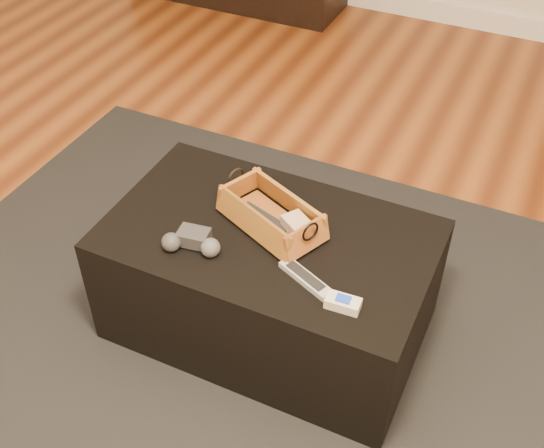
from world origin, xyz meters
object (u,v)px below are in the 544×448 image
at_px(silver_remote, 306,278).
at_px(wicker_basket, 271,215).
at_px(ottoman, 269,281).
at_px(tv_remote, 265,219).
at_px(game_controller, 192,242).
at_px(cream_gadget, 343,303).

bearing_deg(silver_remote, wicker_basket, 137.52).
distance_m(ottoman, wicker_basket, 0.25).
distance_m(tv_remote, game_controller, 0.24).
relative_size(tv_remote, game_controller, 0.97).
relative_size(silver_remote, cream_gadget, 1.87).
bearing_deg(game_controller, tv_remote, 52.69).
bearing_deg(cream_gadget, ottoman, 149.21).
xyz_separation_m(tv_remote, game_controller, (-0.14, -0.19, 0.01)).
relative_size(tv_remote, wicker_basket, 0.47).
bearing_deg(tv_remote, ottoman, -28.63).
xyz_separation_m(ottoman, wicker_basket, (-0.01, 0.04, 0.25)).
bearing_deg(cream_gadget, game_controller, 177.10).
bearing_deg(ottoman, cream_gadget, -30.79).
relative_size(wicker_basket, cream_gadget, 3.88).
relative_size(ottoman, tv_remote, 5.56).
bearing_deg(wicker_basket, cream_gadget, -34.67).
xyz_separation_m(silver_remote, cream_gadget, (0.13, -0.05, 0.01)).
relative_size(ottoman, cream_gadget, 10.21).
relative_size(wicker_basket, silver_remote, 2.07).
bearing_deg(ottoman, wicker_basket, 102.81).
distance_m(silver_remote, cream_gadget, 0.14).
xyz_separation_m(ottoman, cream_gadget, (0.31, -0.18, 0.23)).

